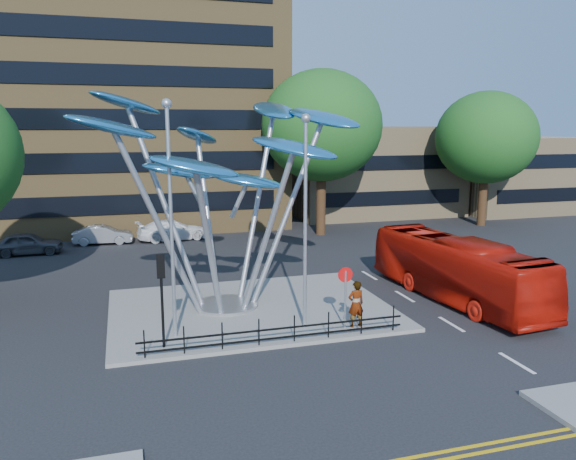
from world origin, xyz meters
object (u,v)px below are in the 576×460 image
object	(u,v)px
red_bus	(456,269)
parked_car_right	(172,230)
street_lamp_right	(305,203)
no_entry_sign_island	(345,287)
tree_right	(322,126)
tree_far	(486,138)
traffic_light_island	(161,281)
leaf_sculpture	(221,153)
parked_car_mid	(103,235)
pedestrian	(356,304)
street_lamp_left	(170,200)
parked_car_left	(27,244)

from	to	relation	value
red_bus	parked_car_right	bearing A→B (deg)	116.82
street_lamp_right	parked_car_right	size ratio (longest dim) A/B	1.68
no_entry_sign_island	street_lamp_right	bearing A→B (deg)	162.13
street_lamp_right	tree_right	bearing A→B (deg)	68.46
tree_far	red_bus	xyz separation A→B (m)	(-13.50, -17.12, -5.64)
street_lamp_right	traffic_light_island	size ratio (longest dim) A/B	2.42
leaf_sculpture	red_bus	size ratio (longest dim) A/B	1.21
tree_right	parked_car_right	distance (m)	13.15
leaf_sculpture	parked_car_mid	xyz separation A→B (m)	(-5.54, 16.21, -6.22)
leaf_sculpture	street_lamp_right	distance (m)	4.83
traffic_light_island	pedestrian	bearing A→B (deg)	0.00
red_bus	parked_car_mid	bearing A→B (deg)	126.50
street_lamp_right	pedestrian	distance (m)	4.49
tree_far	street_lamp_left	world-z (taller)	tree_far
tree_far	street_lamp_left	bearing A→B (deg)	-145.08
no_entry_sign_island	street_lamp_left	bearing A→B (deg)	171.39
no_entry_sign_island	parked_car_right	distance (m)	21.09
parked_car_left	parked_car_mid	xyz separation A→B (m)	(4.50, 2.07, -0.07)
parked_car_mid	parked_car_right	world-z (taller)	parked_car_right
tree_right	tree_far	distance (m)	14.03
pedestrian	tree_far	bearing A→B (deg)	-138.96
street_lamp_left	traffic_light_island	distance (m)	2.96
no_entry_sign_island	parked_car_right	bearing A→B (deg)	103.40
leaf_sculpture	parked_car_left	xyz separation A→B (m)	(-10.04, 14.14, -6.16)
leaf_sculpture	parked_car_right	size ratio (longest dim) A/B	2.57
parked_car_mid	parked_car_right	bearing A→B (deg)	-84.16
leaf_sculpture	street_lamp_left	world-z (taller)	leaf_sculpture
tree_right	street_lamp_left	xyz separation A→B (m)	(-12.50, -18.50, -2.68)
street_lamp_right	no_entry_sign_island	bearing A→B (deg)	-17.87
traffic_light_island	parked_car_mid	xyz separation A→B (m)	(-2.60, 20.39, -1.97)
street_lamp_left	parked_car_right	xyz separation A→B (m)	(1.62, 19.50, -4.64)
red_bus	parked_car_left	xyz separation A→B (m)	(-20.60, 15.94, -0.75)
no_entry_sign_island	tree_right	bearing A→B (deg)	72.88
no_entry_sign_island	red_bus	xyz separation A→B (m)	(6.50, 2.36, -0.35)
tree_right	pedestrian	distance (m)	21.43
tree_right	traffic_light_island	distance (m)	24.06
parked_car_left	tree_right	bearing A→B (deg)	-87.94
parked_car_mid	parked_car_right	distance (m)	4.73
street_lamp_left	parked_car_left	bearing A→B (deg)	113.71
tree_far	traffic_light_island	world-z (taller)	tree_far
parked_car_left	parked_car_right	xyz separation A→B (m)	(9.22, 2.18, 0.00)
parked_car_mid	traffic_light_island	bearing A→B (deg)	-168.23
street_lamp_left	red_bus	world-z (taller)	street_lamp_left
tree_right	pedestrian	xyz separation A→B (m)	(-5.54, -19.50, -6.95)
tree_far	red_bus	size ratio (longest dim) A/B	1.03
leaf_sculpture	tree_right	bearing A→B (deg)	56.69
traffic_light_island	no_entry_sign_island	world-z (taller)	traffic_light_island
street_lamp_right	pedestrian	xyz separation A→B (m)	(1.96, -0.50, -4.01)
traffic_light_island	parked_car_right	bearing A→B (deg)	84.09
red_bus	traffic_light_island	bearing A→B (deg)	-175.30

